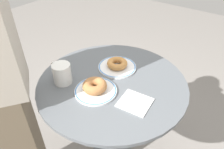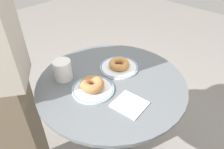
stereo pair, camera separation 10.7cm
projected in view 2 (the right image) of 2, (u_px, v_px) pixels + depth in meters
cafe_table at (112, 113)px, 1.19m from camera, size 0.75×0.75×0.78m
plate_left at (93, 89)px, 0.99m from camera, size 0.20×0.20×0.01m
plate_right at (119, 67)px, 1.14m from camera, size 0.21×0.21×0.01m
donut_cinnamon at (92, 84)px, 0.98m from camera, size 0.14×0.14×0.04m
donut_old_fashioned at (119, 64)px, 1.12m from camera, size 0.14×0.14×0.03m
paper_napkin at (130, 104)px, 0.92m from camera, size 0.14×0.15×0.01m
coffee_mug at (62, 70)px, 1.04m from camera, size 0.09×0.13×0.10m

